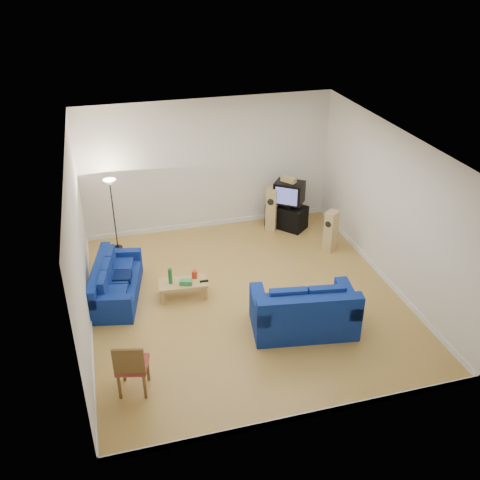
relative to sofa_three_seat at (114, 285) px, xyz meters
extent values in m
cube|color=olive|center=(2.50, -0.72, -0.27)|extent=(6.00, 6.50, 0.01)
cube|color=white|center=(2.50, -0.72, 2.93)|extent=(6.00, 6.50, 0.01)
cube|color=white|center=(2.50, 2.53, 1.33)|extent=(6.00, 0.01, 3.20)
cube|color=white|center=(2.50, -3.97, 1.33)|extent=(6.00, 0.01, 3.20)
cube|color=white|center=(-0.50, -0.72, 1.33)|extent=(0.01, 6.50, 3.20)
cube|color=white|center=(5.50, -0.72, 1.33)|extent=(0.01, 6.50, 3.20)
cube|color=white|center=(2.50, 2.52, -0.21)|extent=(6.00, 0.02, 0.12)
cube|color=white|center=(2.50, -3.96, -0.21)|extent=(6.00, 0.02, 0.12)
cube|color=white|center=(-0.49, -0.72, -0.21)|extent=(0.02, 6.50, 0.12)
cube|color=white|center=(5.49, -0.72, -0.21)|extent=(0.02, 6.50, 0.12)
cube|color=navy|center=(0.05, -0.01, -0.09)|extent=(1.18, 2.02, 0.36)
cube|color=navy|center=(-0.26, 0.05, 0.28)|extent=(0.57, 1.90, 0.37)
cube|color=navy|center=(0.22, 0.83, 0.19)|extent=(0.84, 0.35, 0.21)
cube|color=navy|center=(-0.12, -0.85, 0.19)|extent=(0.84, 0.35, 0.21)
cube|color=#061239|center=(0.18, -0.04, 0.18)|extent=(0.41, 0.41, 0.10)
cube|color=navy|center=(3.26, -1.92, -0.04)|extent=(1.99, 1.30, 0.46)
cube|color=navy|center=(3.20, -2.31, 0.42)|extent=(1.87, 0.52, 0.47)
cube|color=navy|center=(2.46, -1.80, 0.32)|extent=(0.39, 1.06, 0.26)
cube|color=navy|center=(4.06, -2.04, 0.32)|extent=(0.39, 1.06, 0.26)
cube|color=#061239|center=(3.29, -1.76, 0.29)|extent=(0.50, 0.50, 0.13)
cube|color=tan|center=(1.32, -0.37, 0.05)|extent=(0.99, 0.55, 0.05)
cube|color=tan|center=(0.88, -0.52, -0.12)|extent=(0.06, 0.06, 0.30)
cube|color=tan|center=(0.90, -0.15, -0.12)|extent=(0.06, 0.06, 0.30)
cube|color=tan|center=(1.73, -0.59, -0.12)|extent=(0.06, 0.06, 0.30)
cube|color=tan|center=(1.76, -0.21, -0.12)|extent=(0.06, 0.06, 0.30)
cylinder|color=#197233|center=(1.08, -0.35, 0.24)|extent=(0.10, 0.10, 0.33)
cube|color=green|center=(1.36, -0.47, 0.12)|extent=(0.27, 0.19, 0.10)
cylinder|color=red|center=(1.57, -0.28, 0.15)|extent=(0.14, 0.14, 0.16)
cube|color=black|center=(1.72, -0.47, 0.09)|extent=(0.17, 0.06, 0.02)
cube|color=black|center=(4.32, 1.96, 0.02)|extent=(1.02, 1.06, 0.58)
cube|color=black|center=(4.33, 1.96, 0.36)|extent=(0.56, 0.59, 0.11)
cube|color=black|center=(4.35, 1.92, 0.68)|extent=(0.84, 0.80, 0.52)
cube|color=#444D97|center=(4.19, 1.71, 0.68)|extent=(0.45, 0.34, 0.42)
cube|color=tan|center=(4.32, 1.95, 1.00)|extent=(0.34, 0.38, 0.13)
cube|color=tan|center=(3.94, 1.96, 0.27)|extent=(0.38, 0.40, 1.08)
cylinder|color=black|center=(3.85, 1.82, 0.52)|extent=(0.15, 0.10, 0.16)
cube|color=tan|center=(4.89, 0.60, 0.22)|extent=(0.37, 0.35, 0.98)
cylinder|color=black|center=(4.77, 0.51, 0.45)|extent=(0.10, 0.13, 0.14)
cylinder|color=black|center=(0.18, 1.98, -0.26)|extent=(0.22, 0.22, 0.03)
cylinder|color=black|center=(0.18, 1.98, 0.55)|extent=(0.03, 0.03, 1.60)
cone|color=white|center=(0.18, 1.98, 1.37)|extent=(0.29, 0.29, 0.13)
cube|color=brown|center=(-0.10, -2.82, -0.04)|extent=(0.05, 0.05, 0.47)
cube|color=brown|center=(-0.01, -2.45, -0.04)|extent=(0.05, 0.05, 0.47)
cube|color=brown|center=(0.27, -2.91, -0.04)|extent=(0.05, 0.05, 0.47)
cube|color=brown|center=(0.36, -2.54, -0.04)|extent=(0.05, 0.05, 0.47)
cube|color=#9D3533|center=(0.13, -2.68, 0.22)|extent=(0.57, 0.57, 0.06)
cube|color=brown|center=(0.08, -2.89, 0.48)|extent=(0.47, 0.15, 0.47)
camera|label=1|loc=(0.08, -9.18, 5.91)|focal=40.00mm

